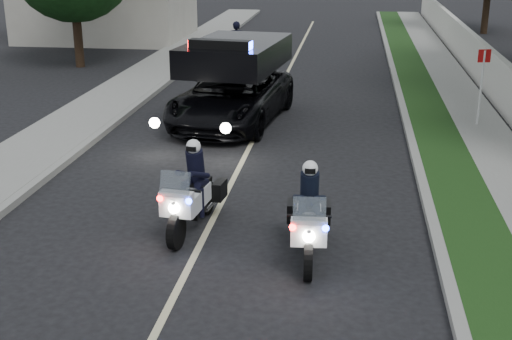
{
  "coord_description": "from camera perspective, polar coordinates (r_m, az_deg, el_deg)",
  "views": [
    {
      "loc": [
        2.48,
        -8.21,
        5.13
      ],
      "look_at": [
        0.81,
        3.63,
        1.0
      ],
      "focal_mm": 47.97,
      "sensor_mm": 36.0,
      "label": 1
    }
  ],
  "objects": [
    {
      "name": "curb_left",
      "position": [
        20.01,
        -11.5,
        4.04
      ],
      "size": [
        0.2,
        60.0,
        0.15
      ],
      "primitive_type": "cube",
      "color": "gray",
      "rests_on": "ground"
    },
    {
      "name": "grass_verge",
      "position": [
        19.04,
        14.73,
        3.03
      ],
      "size": [
        1.2,
        60.0,
        0.16
      ],
      "primitive_type": "cube",
      "color": "#193814",
      "rests_on": "ground"
    },
    {
      "name": "lane_marking",
      "position": [
        19.08,
        0.24,
        3.47
      ],
      "size": [
        0.12,
        50.0,
        0.01
      ],
      "primitive_type": "cube",
      "color": "#BFB78C",
      "rests_on": "ground"
    },
    {
      "name": "bicycle",
      "position": [
        27.58,
        -1.62,
        8.33
      ],
      "size": [
        0.72,
        1.7,
        0.87
      ],
      "primitive_type": "imported",
      "rotation": [
        0.0,
        0.0,
        0.09
      ],
      "color": "black",
      "rests_on": "ground"
    },
    {
      "name": "cyclist",
      "position": [
        27.58,
        -1.62,
        8.33
      ],
      "size": [
        0.65,
        0.46,
        1.73
      ],
      "primitive_type": "imported",
      "rotation": [
        0.0,
        0.0,
        3.07
      ],
      "color": "black",
      "rests_on": "ground"
    },
    {
      "name": "tree_left_near",
      "position": [
        29.17,
        -14.42,
        8.33
      ],
      "size": [
        6.47,
        6.47,
        8.3
      ],
      "primitive_type": null,
      "rotation": [
        0.0,
        0.0,
        0.38
      ],
      "color": "#143B13",
      "rests_on": "ground"
    },
    {
      "name": "police_moto_left",
      "position": [
        12.67,
        -5.24,
        -4.93
      ],
      "size": [
        0.92,
        2.05,
        1.69
      ],
      "primitive_type": null,
      "rotation": [
        0.0,
        0.0,
        -0.12
      ],
      "color": "white",
      "rests_on": "ground"
    },
    {
      "name": "sidewalk_left",
      "position": [
        20.4,
        -14.43,
        4.11
      ],
      "size": [
        2.0,
        60.0,
        0.16
      ],
      "primitive_type": "cube",
      "color": "gray",
      "rests_on": "ground"
    },
    {
      "name": "ground",
      "position": [
        10.0,
        -7.7,
        -12.03
      ],
      "size": [
        120.0,
        120.0,
        0.0
      ],
      "primitive_type": "plane",
      "color": "black",
      "rests_on": "ground"
    },
    {
      "name": "curb_right",
      "position": [
        18.97,
        12.63,
        3.13
      ],
      "size": [
        0.2,
        60.0,
        0.15
      ],
      "primitive_type": "cube",
      "color": "gray",
      "rests_on": "ground"
    },
    {
      "name": "police_moto_right",
      "position": [
        11.65,
        4.35,
        -7.15
      ],
      "size": [
        0.8,
        1.98,
        1.65
      ],
      "primitive_type": null,
      "rotation": [
        0.0,
        0.0,
        0.06
      ],
      "color": "white",
      "rests_on": "ground"
    },
    {
      "name": "tree_right_e",
      "position": [
        40.0,
        18.44,
        10.74
      ],
      "size": [
        5.7,
        5.7,
        8.94
      ],
      "primitive_type": null,
      "rotation": [
        0.0,
        0.0,
        0.06
      ],
      "color": "black",
      "rests_on": "ground"
    },
    {
      "name": "sidewalk_right",
      "position": [
        19.25,
        18.57,
        2.82
      ],
      "size": [
        1.4,
        60.0,
        0.16
      ],
      "primitive_type": "cube",
      "color": "gray",
      "rests_on": "ground"
    },
    {
      "name": "tree_left_far",
      "position": [
        34.97,
        -12.74,
        10.16
      ],
      "size": [
        6.73,
        6.73,
        9.6
      ],
      "primitive_type": null,
      "rotation": [
        0.0,
        0.0,
        0.19
      ],
      "color": "black",
      "rests_on": "ground"
    },
    {
      "name": "sign_post",
      "position": [
        19.97,
        17.9,
        3.23
      ],
      "size": [
        0.43,
        0.43,
        2.3
      ],
      "primitive_type": null,
      "rotation": [
        0.0,
        0.0,
        0.23
      ],
      "color": "#A31F0B",
      "rests_on": "ground"
    },
    {
      "name": "police_suv",
      "position": [
        19.72,
        -1.97,
        3.97
      ],
      "size": [
        3.24,
        5.82,
        2.69
      ],
      "primitive_type": "imported",
      "rotation": [
        0.0,
        0.0,
        -0.12
      ],
      "color": "black",
      "rests_on": "ground"
    }
  ]
}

